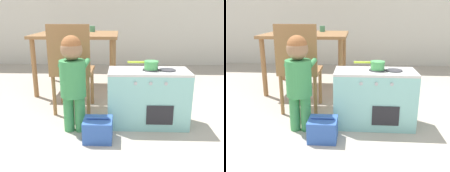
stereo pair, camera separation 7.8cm
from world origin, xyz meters
TOP-DOWN VIEW (x-y plane):
  - play_kitchen at (0.34, 1.08)m, footprint 0.70×0.34m
  - toy_pot at (0.35, 1.08)m, footprint 0.27×0.12m
  - child_figure at (-0.30, 0.92)m, footprint 0.24×0.34m
  - toy_basket at (-0.09, 0.76)m, footprint 0.23×0.21m
  - dining_table at (-0.47, 2.16)m, footprint 1.04×0.86m
  - dining_chair_near at (-0.39, 1.34)m, footprint 0.39×0.39m
  - cup_on_table at (-0.30, 2.39)m, footprint 0.07×0.07m

SIDE VIEW (x-z plane):
  - toy_basket at x=-0.09m, z-range -0.01..0.19m
  - play_kitchen at x=0.34m, z-range 0.00..0.51m
  - dining_chair_near at x=-0.39m, z-range 0.03..0.91m
  - child_figure at x=-0.30m, z-range 0.09..0.91m
  - toy_pot at x=0.35m, z-range 0.52..0.59m
  - dining_table at x=-0.47m, z-range 0.27..0.99m
  - cup_on_table at x=-0.30m, z-range 0.73..0.80m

